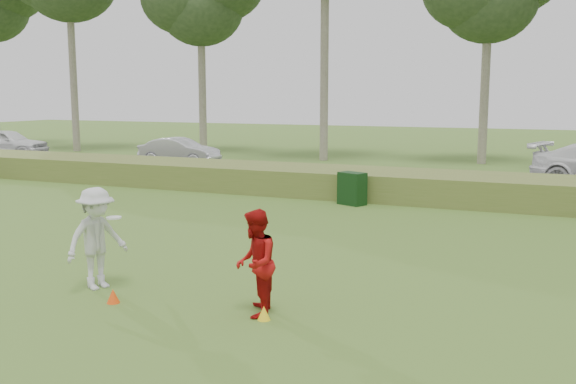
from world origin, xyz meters
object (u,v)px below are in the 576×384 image
at_px(player_red, 255,263).
at_px(player_white, 97,238).
at_px(cone_yellow, 264,313).
at_px(car_mid, 179,151).
at_px(cone_orange, 113,296).
at_px(car_left, 6,143).
at_px(utility_cabinet, 352,189).

bearing_deg(player_red, player_white, -112.79).
distance_m(cone_yellow, car_mid, 22.40).
distance_m(player_white, cone_orange, 1.26).
height_order(player_red, car_left, player_red).
xyz_separation_m(player_red, cone_yellow, (0.22, -0.16, -0.74)).
bearing_deg(cone_orange, car_left, 139.80).
relative_size(cone_orange, utility_cabinet, 0.23).
xyz_separation_m(player_red, utility_cabinet, (-1.69, 10.54, -0.34)).
distance_m(player_red, cone_orange, 2.62).
distance_m(cone_orange, car_mid, 21.15).
bearing_deg(player_red, utility_cabinet, 169.28).
bearing_deg(player_red, car_left, -146.39).
relative_size(cone_orange, car_mid, 0.06).
relative_size(player_white, car_left, 0.41).
height_order(cone_yellow, car_mid, car_mid).
bearing_deg(car_left, utility_cabinet, -122.11).
relative_size(cone_orange, car_left, 0.05).
bearing_deg(car_mid, cone_orange, -152.13).
distance_m(player_red, utility_cabinet, 10.68).
bearing_deg(player_white, player_red, -73.92).
distance_m(player_red, car_left, 30.06).
height_order(cone_orange, car_left, car_left).
relative_size(player_red, cone_yellow, 7.60).
bearing_deg(utility_cabinet, player_white, -75.27).
bearing_deg(cone_yellow, car_left, 143.46).
relative_size(car_left, car_mid, 1.13).
distance_m(car_left, car_mid, 11.26).
height_order(car_left, car_mid, car_left).
relative_size(cone_orange, cone_yellow, 1.08).
xyz_separation_m(cone_yellow, car_mid, (-13.11, 18.15, 0.61)).
distance_m(player_white, car_left, 27.40).
bearing_deg(cone_orange, cone_yellow, 5.22).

